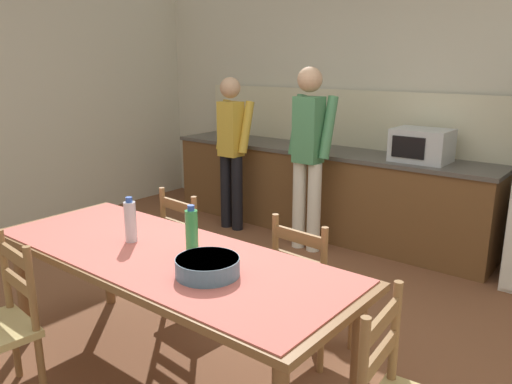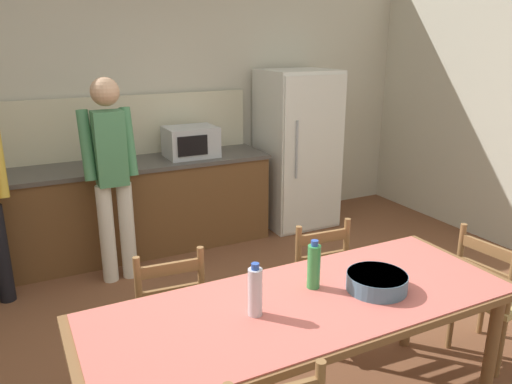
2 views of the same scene
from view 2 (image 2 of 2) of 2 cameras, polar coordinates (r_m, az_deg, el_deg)
The scene contains 14 objects.
ground_plane at distance 3.40m, azimuth -0.75°, elevation -19.73°, with size 8.32×8.32×0.00m, color brown.
wall_back at distance 5.28m, azimuth -13.85°, elevation 10.25°, with size 6.52×0.12×2.90m, color beige.
kitchen_counter at distance 4.97m, azimuth -18.94°, elevation -2.41°, with size 3.63×0.66×0.91m.
counter_splashback at distance 5.09m, azimuth -20.27°, elevation 6.65°, with size 3.59×0.03×0.60m, color beige.
refrigerator at distance 5.57m, azimuth 4.74°, elevation 4.90°, with size 0.77×0.73×1.72m.
microwave at distance 5.03m, azimuth -7.46°, elevation 5.72°, with size 0.50×0.39×0.30m.
dining_table at distance 2.64m, azimuth 5.63°, elevation -13.71°, with size 2.29×0.86×0.77m.
bottle_near_centre at distance 2.41m, azimuth -0.09°, elevation -11.27°, with size 0.07×0.07×0.27m.
bottle_off_centre at distance 2.68m, azimuth 6.63°, elevation -8.38°, with size 0.07×0.07×0.27m.
serving_bowl at distance 2.75m, azimuth 13.64°, elevation -9.82°, with size 0.32×0.32×0.09m.
chair_side_far_left at distance 3.15m, azimuth -10.03°, elevation -13.65°, with size 0.45×0.43×0.91m.
chair_head_end at distance 3.65m, azimuth 25.38°, elevation -10.70°, with size 0.43×0.45×0.91m.
chair_side_far_right at distance 3.53m, azimuth 6.36°, elevation -9.90°, with size 0.45×0.43×0.91m.
person_at_counter at distance 4.33m, azimuth -16.18°, elevation 2.36°, with size 0.44×0.30×1.75m.
Camera 2 is at (-1.19, -2.45, 2.05)m, focal length 35.00 mm.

